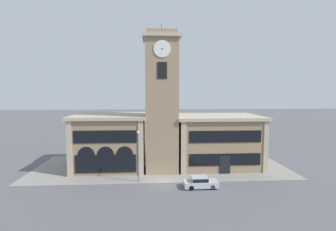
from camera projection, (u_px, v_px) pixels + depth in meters
The scene contains 7 objects.
ground_plane at pixel (164, 184), 33.08m from camera, with size 300.00×300.00×0.00m, color #56565B.
sidewalk_kerb at pixel (161, 167), 40.50m from camera, with size 37.99×14.95×0.15m.
clock_tower at pixel (162, 103), 37.76m from camera, with size 5.28×5.28×21.25m.
town_hall_left_wing at pixel (111, 141), 40.27m from camera, with size 11.01×10.34×8.21m.
town_hall_right_wing at pixel (217, 140), 41.34m from camera, with size 13.11×10.34×7.99m.
parked_car_near at pixel (200, 182), 31.76m from camera, with size 4.14×1.90×1.39m.
street_lamp at pixel (138, 149), 33.08m from camera, with size 0.36×0.36×6.57m.
Camera 1 is at (-1.48, -32.17, 11.52)m, focal length 28.00 mm.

